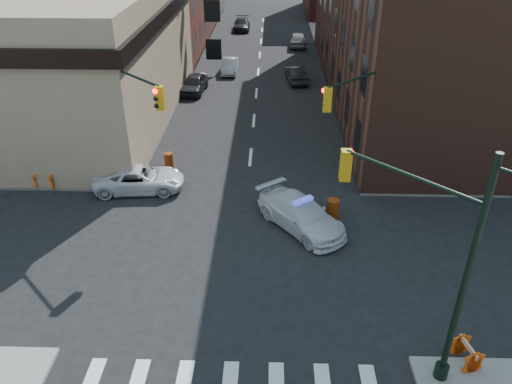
# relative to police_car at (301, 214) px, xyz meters

# --- Properties ---
(ground) EXTENTS (140.00, 140.00, 0.00)m
(ground) POSITION_rel_police_car_xyz_m (-2.70, -2.43, -0.73)
(ground) COLOR black
(ground) RESTS_ON ground
(sidewalk_nw) EXTENTS (34.00, 54.50, 0.15)m
(sidewalk_nw) POSITION_rel_police_car_xyz_m (-25.70, 30.32, -0.65)
(sidewalk_nw) COLOR gray
(sidewalk_nw) RESTS_ON ground
(sidewalk_ne) EXTENTS (34.00, 54.50, 0.15)m
(sidewalk_ne) POSITION_rel_police_car_xyz_m (20.30, 30.32, -0.65)
(sidewalk_ne) COLOR gray
(sidewalk_ne) RESTS_ON ground
(bank_building) EXTENTS (22.00, 22.00, 9.00)m
(bank_building) POSITION_rel_police_car_xyz_m (-19.70, 14.07, 3.77)
(bank_building) COLOR #9B8265
(bank_building) RESTS_ON ground
(commercial_row_ne) EXTENTS (14.00, 34.00, 14.00)m
(commercial_row_ne) POSITION_rel_police_car_xyz_m (10.30, 20.07, 6.27)
(commercial_row_ne) COLOR #4E2B1F
(commercial_row_ne) RESTS_ON ground
(signal_pole_se) EXTENTS (5.40, 5.27, 8.00)m
(signal_pole_se) POSITION_rel_police_car_xyz_m (3.34, -7.95, 3.89)
(signal_pole_se) COLOR black
(signal_pole_se) RESTS_ON sidewalk_se
(signal_pole_nw) EXTENTS (3.58, 3.67, 8.00)m
(signal_pole_nw) POSITION_rel_police_car_xyz_m (-8.55, 2.90, 3.61)
(signal_pole_nw) COLOR black
(signal_pole_nw) RESTS_ON sidewalk_nw
(signal_pole_ne) EXTENTS (3.67, 3.58, 8.00)m
(signal_pole_ne) POSITION_rel_police_car_xyz_m (3.14, 2.92, 3.61)
(signal_pole_ne) COLOR black
(signal_pole_ne) RESTS_ON sidewalk_ne
(tree_ne_near) EXTENTS (3.00, 3.00, 4.85)m
(tree_ne_near) POSITION_rel_police_car_xyz_m (4.80, 23.57, 2.76)
(tree_ne_near) COLOR black
(tree_ne_near) RESTS_ON sidewalk_ne
(tree_ne_far) EXTENTS (3.00, 3.00, 4.85)m
(tree_ne_far) POSITION_rel_police_car_xyz_m (4.80, 31.57, 2.76)
(tree_ne_far) COLOR black
(tree_ne_far) RESTS_ON sidewalk_ne
(police_car) EXTENTS (4.70, 5.21, 1.46)m
(police_car) POSITION_rel_police_car_xyz_m (0.00, 0.00, 0.00)
(police_car) COLOR silver
(police_car) RESTS_ON ground
(pickup) EXTENTS (4.95, 2.65, 1.32)m
(pickup) POSITION_rel_police_car_xyz_m (-8.50, 3.37, -0.07)
(pickup) COLOR silver
(pickup) RESTS_ON ground
(parked_car_wnear) EXTENTS (2.11, 4.39, 1.45)m
(parked_car_wnear) POSITION_rel_police_car_xyz_m (-7.80, 19.65, -0.00)
(parked_car_wnear) COLOR black
(parked_car_wnear) RESTS_ON ground
(parked_car_wfar) EXTENTS (1.40, 3.90, 1.28)m
(parked_car_wfar) POSITION_rel_police_car_xyz_m (-5.29, 25.23, -0.09)
(parked_car_wfar) COLOR #9B9EA4
(parked_car_wfar) RESTS_ON ground
(parked_car_wdeep) EXTENTS (2.01, 4.79, 1.38)m
(parked_car_wdeep) POSITION_rel_police_car_xyz_m (-5.20, 43.38, -0.04)
(parked_car_wdeep) COLOR black
(parked_car_wdeep) RESTS_ON ground
(parked_car_enear) EXTENTS (1.97, 4.29, 1.36)m
(parked_car_enear) POSITION_rel_police_car_xyz_m (0.69, 22.72, -0.05)
(parked_car_enear) COLOR black
(parked_car_enear) RESTS_ON ground
(parked_car_efar) EXTENTS (1.98, 4.47, 1.49)m
(parked_car_efar) POSITION_rel_police_car_xyz_m (1.36, 35.35, 0.02)
(parked_car_efar) COLOR gray
(parked_car_efar) RESTS_ON ground
(pedestrian_a) EXTENTS (0.67, 0.46, 1.77)m
(pedestrian_a) POSITION_rel_police_car_xyz_m (-13.57, 3.57, 0.31)
(pedestrian_a) COLOR black
(pedestrian_a) RESTS_ON sidewalk_nw
(pedestrian_b) EXTENTS (1.04, 0.87, 1.93)m
(pedestrian_b) POSITION_rel_police_car_xyz_m (-11.32, 4.48, 0.38)
(pedestrian_b) COLOR black
(pedestrian_b) RESTS_ON sidewalk_nw
(pedestrian_c) EXTENTS (1.08, 1.24, 2.00)m
(pedestrian_c) POSITION_rel_police_car_xyz_m (-15.70, 5.38, 0.42)
(pedestrian_c) COLOR black
(pedestrian_c) RESTS_ON sidewalk_nw
(barrel_road) EXTENTS (0.74, 0.74, 1.08)m
(barrel_road) POSITION_rel_police_car_xyz_m (1.59, 0.77, -0.19)
(barrel_road) COLOR orange
(barrel_road) RESTS_ON ground
(barrel_bank) EXTENTS (0.60, 0.60, 0.90)m
(barrel_bank) POSITION_rel_police_car_xyz_m (-7.42, 6.08, -0.28)
(barrel_bank) COLOR #D15F09
(barrel_bank) RESTS_ON ground
(barricade_se_a) EXTENTS (0.76, 1.16, 0.80)m
(barricade_se_a) POSITION_rel_police_car_xyz_m (5.08, -8.13, -0.18)
(barricade_se_a) COLOR orange
(barricade_se_a) RESTS_ON sidewalk_se
(barricade_nw_a) EXTENTS (1.29, 0.84, 0.89)m
(barricade_nw_a) POSITION_rel_police_car_xyz_m (-9.84, 5.57, -0.13)
(barricade_nw_a) COLOR #E3430A
(barricade_nw_a) RESTS_ON sidewalk_nw
(barricade_nw_b) EXTENTS (1.27, 0.71, 0.92)m
(barricade_nw_b) POSITION_rel_police_car_xyz_m (-13.55, 3.27, -0.12)
(barricade_nw_b) COLOR #CD3A09
(barricade_nw_b) RESTS_ON sidewalk_nw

